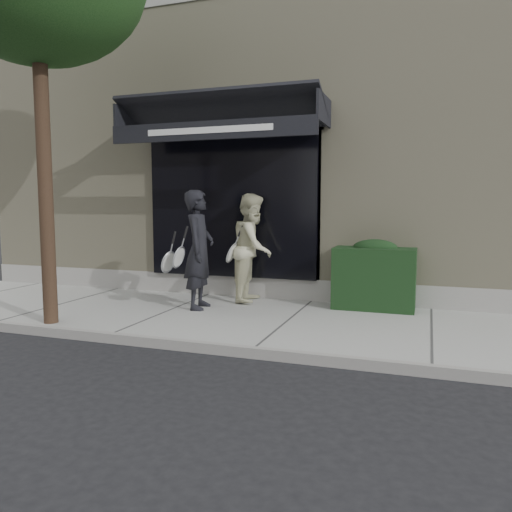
% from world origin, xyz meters
% --- Properties ---
extents(ground, '(80.00, 80.00, 0.00)m').
position_xyz_m(ground, '(0.00, 0.00, 0.00)').
color(ground, black).
rests_on(ground, ground).
extents(sidewalk, '(20.00, 3.00, 0.12)m').
position_xyz_m(sidewalk, '(0.00, 0.00, 0.06)').
color(sidewalk, gray).
rests_on(sidewalk, ground).
extents(curb, '(20.00, 0.10, 0.14)m').
position_xyz_m(curb, '(0.00, -1.55, 0.07)').
color(curb, gray).
rests_on(curb, ground).
extents(building_facade, '(14.30, 8.04, 5.64)m').
position_xyz_m(building_facade, '(-0.01, 4.96, 2.74)').
color(building_facade, tan).
rests_on(building_facade, ground).
extents(hedge, '(1.30, 0.70, 1.14)m').
position_xyz_m(hedge, '(1.10, 1.25, 0.66)').
color(hedge, black).
rests_on(hedge, sidewalk).
extents(pedestrian_front, '(0.79, 0.87, 1.93)m').
position_xyz_m(pedestrian_front, '(-1.60, 0.31, 1.09)').
color(pedestrian_front, black).
rests_on(pedestrian_front, sidewalk).
extents(pedestrian_back, '(0.80, 0.98, 1.88)m').
position_xyz_m(pedestrian_back, '(-0.99, 1.20, 1.06)').
color(pedestrian_back, beige).
rests_on(pedestrian_back, sidewalk).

